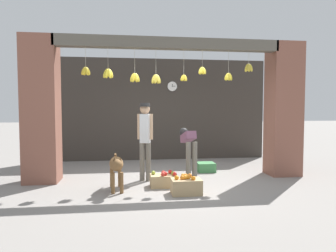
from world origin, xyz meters
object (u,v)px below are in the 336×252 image
at_px(wall_clock, 172,86).
at_px(worker_stooping, 189,146).
at_px(fruit_crate_apples, 164,180).
at_px(produce_box_green, 206,167).
at_px(dog, 116,166).
at_px(shopkeeper, 145,135).
at_px(fruit_crate_oranges, 186,186).
at_px(water_bottle, 186,181).

bearing_deg(wall_clock, worker_stooping, -90.18).
height_order(fruit_crate_apples, wall_clock, wall_clock).
relative_size(worker_stooping, produce_box_green, 2.57).
height_order(dog, fruit_crate_apples, dog).
distance_m(shopkeeper, wall_clock, 3.10).
xyz_separation_m(shopkeeper, fruit_crate_oranges, (0.69, -1.13, -0.85)).
relative_size(dog, shopkeeper, 0.57).
bearing_deg(produce_box_green, worker_stooping, -129.76).
xyz_separation_m(produce_box_green, water_bottle, (-0.78, -1.39, 0.00)).
bearing_deg(produce_box_green, water_bottle, -119.21).
xyz_separation_m(dog, fruit_crate_oranges, (1.28, -0.40, -0.33)).
height_order(worker_stooping, fruit_crate_oranges, worker_stooping).
bearing_deg(wall_clock, fruit_crate_oranges, -94.38).
relative_size(worker_stooping, fruit_crate_oranges, 2.05).
distance_m(fruit_crate_apples, wall_clock, 3.90).
height_order(fruit_crate_oranges, wall_clock, wall_clock).
bearing_deg(fruit_crate_apples, worker_stooping, 44.17).
bearing_deg(fruit_crate_apples, fruit_crate_oranges, -59.04).
bearing_deg(produce_box_green, fruit_crate_oranges, -114.58).
distance_m(fruit_crate_apples, water_bottle, 0.44).
bearing_deg(dog, wall_clock, 149.53).
distance_m(fruit_crate_apples, produce_box_green, 1.78).
relative_size(shopkeeper, worker_stooping, 1.52).
bearing_deg(water_bottle, worker_stooping, 73.95).
distance_m(worker_stooping, fruit_crate_oranges, 1.36).
bearing_deg(produce_box_green, dog, -145.31).
relative_size(shopkeeper, wall_clock, 5.45).
bearing_deg(shopkeeper, worker_stooping, -158.64).
bearing_deg(dog, worker_stooping, 111.06).
xyz_separation_m(worker_stooping, fruit_crate_apples, (-0.63, -0.61, -0.61)).
relative_size(fruit_crate_oranges, water_bottle, 2.24).
xyz_separation_m(fruit_crate_apples, wall_clock, (0.64, 3.21, 2.12)).
distance_m(dog, fruit_crate_oranges, 1.38).
height_order(fruit_crate_oranges, produce_box_green, fruit_crate_oranges).
xyz_separation_m(shopkeeper, worker_stooping, (0.97, 0.06, -0.26)).
bearing_deg(water_bottle, shopkeeper, 140.29).
relative_size(shopkeeper, fruit_crate_oranges, 3.10).
bearing_deg(wall_clock, water_bottle, -93.63).
height_order(shopkeeper, produce_box_green, shopkeeper).
relative_size(worker_stooping, fruit_crate_apples, 2.09).
bearing_deg(shopkeeper, fruit_crate_oranges, 139.30).
distance_m(produce_box_green, wall_clock, 2.92).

